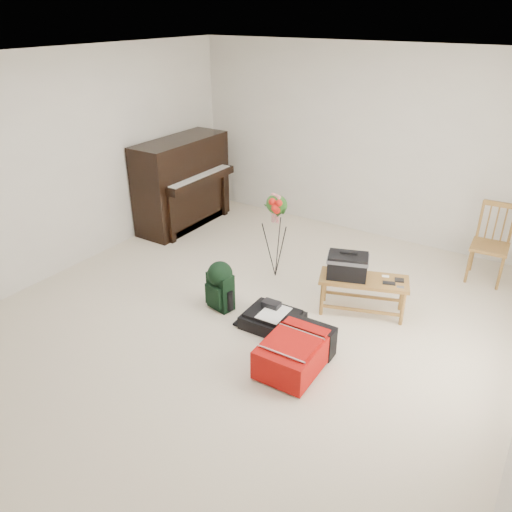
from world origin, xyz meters
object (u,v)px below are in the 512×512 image
Objects in this scene: green_backpack at (220,283)px; flower_stand at (276,236)px; dining_chair at (491,244)px; black_duffel at (273,319)px; red_suitcase at (298,349)px; bench at (354,268)px; piano at (183,185)px.

flower_stand is (0.12, 0.92, 0.21)m from green_backpack.
dining_chair is 1.69× the size of green_backpack.
black_duffel is 0.54× the size of flower_stand.
dining_chair is 0.87× the size of flower_stand.
dining_chair is 3.13m from green_backpack.
red_suitcase is (-1.10, -2.57, -0.28)m from dining_chair.
dining_chair is at bearing 48.71° from flower_stand.
black_duffel is at bearing -145.39° from bench.
dining_chair is at bearing 56.48° from green_backpack.
bench is 1.81m from dining_chair.
green_backpack is 0.96m from flower_stand.
dining_chair reaches higher than bench.
dining_chair is at bearing 8.68° from piano.
flower_stand is (1.93, -0.65, -0.09)m from piano.
flower_stand is at bearing -18.67° from piano.
red_suitcase is at bearing -111.19° from bench.
bench is at bearing -129.12° from dining_chair.
green_backpack is at bearing -80.01° from flower_stand.
piano is 2.41m from green_backpack.
red_suitcase is 1.33× the size of green_backpack.
green_backpack is (-2.23, -2.19, -0.15)m from dining_chair.
bench is (2.96, -0.85, -0.11)m from piano.
piano is 1.43× the size of flower_stand.
green_backpack is (-1.13, 0.38, 0.14)m from red_suitcase.
dining_chair is 1.60× the size of black_duffel.
green_backpack reaches higher than black_duffel.
red_suitcase is 1.20m from green_backpack.
bench is at bearing 52.38° from black_duffel.
green_backpack is at bearing 178.66° from black_duffel.
piano reaches higher than dining_chair.
green_backpack reaches higher than red_suitcase.
bench reaches higher than green_backpack.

